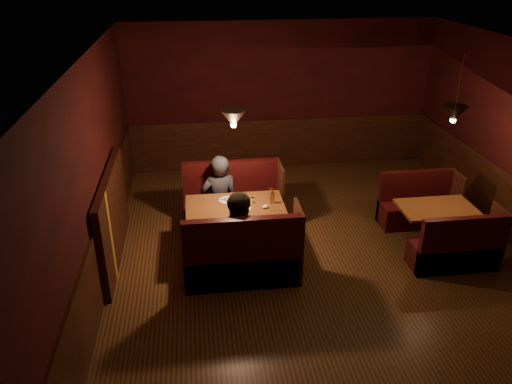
{
  "coord_description": "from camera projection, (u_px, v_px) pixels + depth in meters",
  "views": [
    {
      "loc": [
        -1.7,
        -5.98,
        4.03
      ],
      "look_at": [
        -0.89,
        0.34,
        0.95
      ],
      "focal_mm": 35.0,
      "sensor_mm": 36.0,
      "label": 1
    }
  ],
  "objects": [
    {
      "name": "main_bench_near",
      "position": [
        244.0,
        261.0,
        6.6
      ],
      "size": [
        1.55,
        0.55,
        1.06
      ],
      "color": "black",
      "rests_on": "ground"
    },
    {
      "name": "main_bench_far",
      "position": [
        233.0,
        206.0,
        8.02
      ],
      "size": [
        1.55,
        0.55,
        1.06
      ],
      "color": "black",
      "rests_on": "ground"
    },
    {
      "name": "diner_b",
      "position": [
        242.0,
        226.0,
        6.5
      ],
      "size": [
        0.82,
        0.66,
        1.61
      ],
      "primitive_type": "imported",
      "rotation": [
        0.0,
        0.0,
        -0.07
      ],
      "color": "black",
      "rests_on": "ground"
    },
    {
      "name": "main_table",
      "position": [
        236.0,
        216.0,
        7.2
      ],
      "size": [
        1.41,
        0.85,
        0.99
      ],
      "color": "brown",
      "rests_on": "ground"
    },
    {
      "name": "second_table",
      "position": [
        436.0,
        217.0,
        7.43
      ],
      "size": [
        1.11,
        0.71,
        0.62
      ],
      "color": "brown",
      "rests_on": "ground"
    },
    {
      "name": "room",
      "position": [
        303.0,
        192.0,
        6.84
      ],
      "size": [
        6.02,
        7.02,
        2.92
      ],
      "color": "#3E2615",
      "rests_on": "ground"
    },
    {
      "name": "second_bench_far",
      "position": [
        417.0,
        207.0,
        8.1
      ],
      "size": [
        1.22,
        0.46,
        0.87
      ],
      "color": "black",
      "rests_on": "ground"
    },
    {
      "name": "diner_a",
      "position": [
        219.0,
        184.0,
        7.66
      ],
      "size": [
        0.64,
        0.47,
        1.62
      ],
      "primitive_type": "imported",
      "rotation": [
        0.0,
        0.0,
        3.29
      ],
      "color": "#2A2C36",
      "rests_on": "ground"
    },
    {
      "name": "second_bench_near",
      "position": [
        457.0,
        251.0,
        6.92
      ],
      "size": [
        1.22,
        0.46,
        0.87
      ],
      "color": "black",
      "rests_on": "ground"
    }
  ]
}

